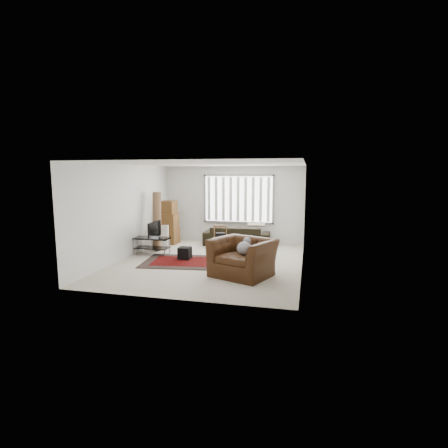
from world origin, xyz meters
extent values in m
plane|color=beige|center=(0.00, 0.00, 0.00)|extent=(6.00, 6.00, 0.00)
cube|color=white|center=(0.00, 0.00, 2.70)|extent=(5.00, 6.00, 0.02)
cube|color=white|center=(0.00, 3.00, 1.35)|extent=(5.00, 0.02, 2.70)
cube|color=white|center=(0.00, -3.00, 1.35)|extent=(5.00, 0.02, 2.70)
cube|color=white|center=(-2.50, 0.00, 1.35)|extent=(0.02, 6.00, 2.70)
cube|color=white|center=(2.50, 0.00, 1.35)|extent=(0.02, 6.00, 2.70)
cube|color=white|center=(0.20, 2.98, 1.55)|extent=(2.40, 0.01, 1.60)
cube|color=gray|center=(0.20, 2.96, 1.55)|extent=(2.52, 0.06, 1.72)
cube|color=white|center=(0.20, 2.92, 1.55)|extent=(2.40, 0.02, 1.55)
cube|color=black|center=(-0.61, -0.18, 0.01)|extent=(2.60, 1.91, 0.02)
cube|color=#4C0806|center=(-0.61, -0.18, 0.02)|extent=(2.04, 1.34, 0.00)
cube|color=black|center=(-1.95, 0.44, 0.51)|extent=(1.06, 0.48, 0.04)
cube|color=black|center=(-1.95, 0.44, 0.21)|extent=(1.01, 0.44, 0.03)
cylinder|color=#B2B2B7|center=(-2.43, 0.24, 0.26)|extent=(0.03, 0.03, 0.53)
cylinder|color=#B2B2B7|center=(-1.47, 0.24, 0.26)|extent=(0.03, 0.03, 0.53)
cylinder|color=#B2B2B7|center=(-2.43, 0.64, 0.26)|extent=(0.03, 0.03, 0.53)
cylinder|color=#B2B2B7|center=(-1.47, 0.64, 0.26)|extent=(0.03, 0.03, 0.53)
imported|color=black|center=(-1.95, 0.44, 0.77)|extent=(0.11, 0.86, 0.49)
cube|color=black|center=(-0.79, 0.10, 0.19)|extent=(0.34, 0.34, 0.33)
cube|color=brown|center=(-2.11, 2.15, 0.28)|extent=(0.64, 0.58, 0.56)
cube|color=brown|center=(-2.09, 2.12, 0.81)|extent=(0.58, 0.52, 0.50)
cube|color=brown|center=(-2.13, 2.17, 1.28)|extent=(0.52, 0.52, 0.45)
cube|color=silver|center=(-2.15, 1.41, 0.38)|extent=(0.61, 0.26, 0.76)
cylinder|color=brown|center=(-2.09, 1.11, 0.93)|extent=(0.46, 0.69, 1.86)
imported|color=black|center=(0.26, 2.45, 0.43)|extent=(2.27, 1.05, 0.86)
cube|color=#937B60|center=(-0.01, 1.18, 0.42)|extent=(0.54, 0.54, 0.05)
cylinder|color=brown|center=(-0.15, 0.95, 0.21)|extent=(0.04, 0.04, 0.42)
cylinder|color=brown|center=(0.22, 1.04, 0.21)|extent=(0.04, 0.04, 0.42)
cylinder|color=brown|center=(-0.24, 1.32, 0.21)|extent=(0.04, 0.04, 0.42)
cylinder|color=brown|center=(0.13, 1.40, 0.21)|extent=(0.04, 0.04, 0.42)
cube|color=brown|center=(-0.05, 1.37, 0.81)|extent=(0.42, 0.14, 0.06)
cube|color=brown|center=(-0.24, 1.33, 0.63)|extent=(0.05, 0.05, 0.42)
cube|color=brown|center=(0.13, 1.41, 0.63)|extent=(0.05, 0.05, 0.42)
cube|color=black|center=(-0.01, 1.18, 0.53)|extent=(0.31, 0.22, 0.18)
imported|color=#371C0B|center=(1.12, -1.09, 0.51)|extent=(1.72, 1.62, 1.02)
ellipsoid|color=#59595B|center=(1.12, -1.09, 0.66)|extent=(0.40, 0.44, 0.25)
sphere|color=#59595B|center=(1.19, -0.91, 0.82)|extent=(0.19, 0.19, 0.19)
camera|label=1|loc=(2.61, -9.14, 2.44)|focal=28.00mm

